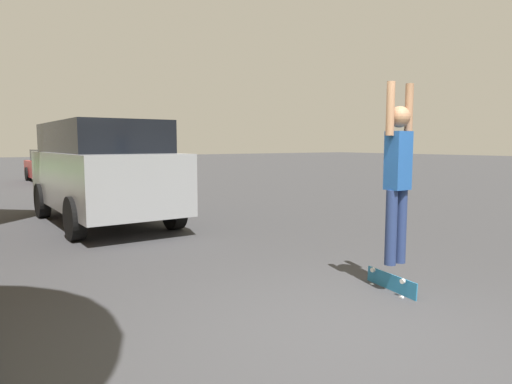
{
  "coord_description": "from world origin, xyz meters",
  "views": [
    {
      "loc": [
        -2.9,
        -2.7,
        1.7
      ],
      "look_at": [
        0.5,
        2.2,
        1.06
      ],
      "focal_mm": 32.0,
      "sensor_mm": 36.0,
      "label": 1
    }
  ],
  "objects_px": {
    "car_down_street": "(54,166)",
    "skateboarder": "(398,171)",
    "skateboard": "(390,283)",
    "suv_parked": "(102,169)"
  },
  "relations": [
    {
      "from": "skateboard",
      "to": "suv_parked",
      "type": "bearing_deg",
      "value": 102.22
    },
    {
      "from": "car_down_street",
      "to": "skateboard",
      "type": "bearing_deg",
      "value": -89.72
    },
    {
      "from": "skateboard",
      "to": "car_down_street",
      "type": "bearing_deg",
      "value": 90.28
    },
    {
      "from": "car_down_street",
      "to": "skateboard",
      "type": "xyz_separation_m",
      "value": [
        0.09,
        -18.37,
        -0.6
      ]
    },
    {
      "from": "skateboarder",
      "to": "suv_parked",
      "type": "bearing_deg",
      "value": 102.29
    },
    {
      "from": "skateboard",
      "to": "skateboarder",
      "type": "bearing_deg",
      "value": -66.31
    },
    {
      "from": "suv_parked",
      "to": "skateboarder",
      "type": "height_order",
      "value": "skateboarder"
    },
    {
      "from": "car_down_street",
      "to": "skateboarder",
      "type": "distance_m",
      "value": 18.42
    },
    {
      "from": "car_down_street",
      "to": "skateboarder",
      "type": "bearing_deg",
      "value": -89.66
    },
    {
      "from": "suv_parked",
      "to": "skateboard",
      "type": "height_order",
      "value": "suv_parked"
    }
  ]
}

